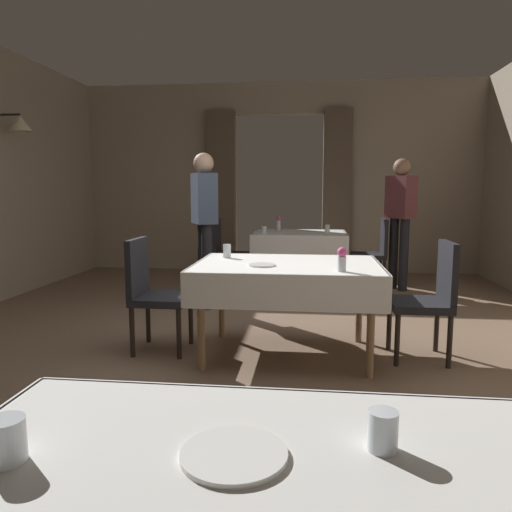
{
  "coord_description": "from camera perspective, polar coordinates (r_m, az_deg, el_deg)",
  "views": [
    {
      "loc": [
        0.51,
        -3.69,
        1.32
      ],
      "look_at": [
        0.07,
        0.28,
        0.77
      ],
      "focal_mm": 33.9,
      "sensor_mm": 36.0,
      "label": 1
    }
  ],
  "objects": [
    {
      "name": "plate_near_d",
      "position": [
        1.13,
        -2.63,
        -22.32
      ],
      "size": [
        0.24,
        0.24,
        0.01
      ],
      "primitive_type": "cylinder",
      "color": "white",
      "rests_on": "dining_table_near"
    },
    {
      "name": "chair_mid_right",
      "position": [
        3.99,
        19.9,
        -4.31
      ],
      "size": [
        0.44,
        0.44,
        0.93
      ],
      "color": "black",
      "rests_on": "ground"
    },
    {
      "name": "dining_table_mid",
      "position": [
        3.82,
        3.72,
        -2.09
      ],
      "size": [
        1.45,
        1.05,
        0.75
      ],
      "color": "olive",
      "rests_on": "ground"
    },
    {
      "name": "person_diner_standing_aside",
      "position": [
        5.39,
        -6.11,
        4.62
      ],
      "size": [
        0.36,
        0.42,
        1.72
      ],
      "color": "black",
      "rests_on": "ground"
    },
    {
      "name": "plate_mid_c",
      "position": [
        3.66,
        0.72,
        -1.06
      ],
      "size": [
        0.2,
        0.2,
        0.01
      ],
      "primitive_type": "cylinder",
      "color": "white",
      "rests_on": "dining_table_mid"
    },
    {
      "name": "wall_back",
      "position": [
        7.89,
        2.74,
        9.24
      ],
      "size": [
        6.4,
        0.27,
        3.0
      ],
      "color": "gray",
      "rests_on": "ground"
    },
    {
      "name": "glass_far_b",
      "position": [
        6.29,
        0.97,
        3.07
      ],
      "size": [
        0.07,
        0.07,
        0.1
      ],
      "primitive_type": "cylinder",
      "color": "silver",
      "rests_on": "dining_table_far"
    },
    {
      "name": "chair_far_left",
      "position": [
        6.62,
        -3.67,
        0.82
      ],
      "size": [
        0.44,
        0.44,
        0.93
      ],
      "color": "black",
      "rests_on": "ground"
    },
    {
      "name": "person_waiter_by_doorway",
      "position": [
        6.61,
        16.65,
        4.93
      ],
      "size": [
        0.39,
        0.42,
        1.72
      ],
      "color": "black",
      "rests_on": "ground"
    },
    {
      "name": "chair_far_right",
      "position": [
        6.71,
        13.83,
        0.71
      ],
      "size": [
        0.44,
        0.44,
        0.93
      ],
      "color": "black",
      "rests_on": "ground"
    },
    {
      "name": "dining_table_far",
      "position": [
        6.6,
        5.16,
        2.01
      ],
      "size": [
        1.25,
        0.97,
        0.75
      ],
      "color": "olive",
      "rests_on": "ground"
    },
    {
      "name": "glass_near_a",
      "position": [
        1.21,
        -27.44,
        -18.75
      ],
      "size": [
        0.08,
        0.08,
        0.1
      ],
      "primitive_type": "cylinder",
      "color": "silver",
      "rests_on": "dining_table_near"
    },
    {
      "name": "flower_vase_mid",
      "position": [
        3.45,
        10.11,
        -0.28
      ],
      "size": [
        0.07,
        0.07,
        0.17
      ],
      "color": "silver",
      "rests_on": "dining_table_mid"
    },
    {
      "name": "flower_vase_far",
      "position": [
        6.77,
        2.7,
        3.96
      ],
      "size": [
        0.07,
        0.07,
        0.21
      ],
      "color": "silver",
      "rests_on": "dining_table_far"
    },
    {
      "name": "chair_mid_left",
      "position": [
        4.06,
        -12.18,
        -3.82
      ],
      "size": [
        0.44,
        0.44,
        0.93
      ],
      "color": "black",
      "rests_on": "ground"
    },
    {
      "name": "glass_far_c",
      "position": [
        6.43,
        8.4,
        3.17
      ],
      "size": [
        0.06,
        0.06,
        0.12
      ],
      "primitive_type": "cylinder",
      "color": "silver",
      "rests_on": "dining_table_far"
    },
    {
      "name": "glass_near_b",
      "position": [
        1.17,
        14.74,
        -19.31
      ],
      "size": [
        0.07,
        0.07,
        0.09
      ],
      "primitive_type": "cylinder",
      "color": "silver",
      "rests_on": "dining_table_near"
    },
    {
      "name": "glass_mid_b",
      "position": [
        4.09,
        -3.44,
        0.59
      ],
      "size": [
        0.07,
        0.07,
        0.12
      ],
      "primitive_type": "cylinder",
      "color": "silver",
      "rests_on": "dining_table_mid"
    },
    {
      "name": "ground",
      "position": [
        3.96,
        -1.43,
        -11.69
      ],
      "size": [
        10.08,
        10.08,
        0.0
      ],
      "primitive_type": "plane",
      "color": "#7A604C"
    }
  ]
}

